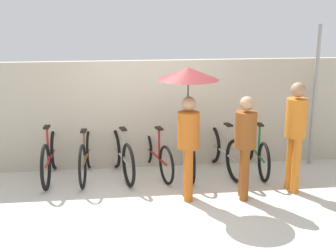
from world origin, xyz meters
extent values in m
plane|color=beige|center=(0.00, 0.00, 0.00)|extent=(30.00, 30.00, 0.00)
cube|color=#B2A893|center=(0.00, 1.83, 0.96)|extent=(11.83, 0.12, 1.92)
torus|color=black|center=(-1.75, 1.87, 0.37)|extent=(0.08, 0.74, 0.74)
torus|color=black|center=(-1.79, 0.89, 0.37)|extent=(0.08, 0.74, 0.74)
cylinder|color=maroon|center=(-1.77, 1.38, 0.37)|extent=(0.07, 0.98, 0.04)
cylinder|color=maroon|center=(-1.78, 1.21, 0.65)|extent=(0.04, 0.04, 0.56)
cube|color=black|center=(-1.78, 1.21, 0.94)|extent=(0.10, 0.20, 0.03)
cylinder|color=maroon|center=(-1.75, 1.87, 0.70)|extent=(0.04, 0.04, 0.66)
cylinder|color=maroon|center=(-1.75, 1.87, 1.03)|extent=(0.44, 0.04, 0.03)
torus|color=black|center=(-1.14, 1.86, 0.36)|extent=(0.10, 0.72, 0.72)
torus|color=black|center=(-1.22, 0.89, 0.36)|extent=(0.10, 0.72, 0.72)
cylinder|color=brown|center=(-1.18, 1.37, 0.36)|extent=(0.11, 0.98, 0.04)
cylinder|color=brown|center=(-1.19, 1.20, 0.60)|extent=(0.04, 0.04, 0.49)
cube|color=black|center=(-1.19, 1.20, 0.86)|extent=(0.10, 0.21, 0.03)
cylinder|color=brown|center=(-1.14, 1.86, 0.70)|extent=(0.04, 0.04, 0.67)
cylinder|color=brown|center=(-1.14, 1.86, 1.03)|extent=(0.44, 0.06, 0.03)
torus|color=black|center=(-0.69, 1.83, 0.36)|extent=(0.20, 0.71, 0.71)
torus|color=black|center=(-0.49, 0.88, 0.36)|extent=(0.20, 0.71, 0.71)
cylinder|color=#A59E93|center=(-0.59, 1.35, 0.36)|extent=(0.24, 0.96, 0.04)
cylinder|color=#A59E93|center=(-0.55, 1.19, 0.61)|extent=(0.04, 0.04, 0.51)
cube|color=black|center=(-0.55, 1.19, 0.88)|extent=(0.13, 0.21, 0.03)
cylinder|color=#A59E93|center=(-0.69, 1.83, 0.70)|extent=(0.04, 0.04, 0.69)
cylinder|color=#A59E93|center=(-0.69, 1.83, 1.05)|extent=(0.44, 0.12, 0.03)
torus|color=black|center=(-0.13, 1.95, 0.32)|extent=(0.20, 0.64, 0.65)
torus|color=black|center=(0.13, 0.89, 0.32)|extent=(0.20, 0.64, 0.65)
cylinder|color=maroon|center=(0.00, 1.42, 0.32)|extent=(0.29, 1.07, 0.04)
cylinder|color=maroon|center=(0.04, 1.24, 0.58)|extent=(0.04, 0.04, 0.52)
cube|color=black|center=(0.04, 1.24, 0.85)|extent=(0.13, 0.22, 0.03)
cylinder|color=maroon|center=(-0.13, 1.95, 0.64)|extent=(0.04, 0.04, 0.64)
cylinder|color=maroon|center=(-0.13, 1.95, 0.97)|extent=(0.43, 0.13, 0.03)
torus|color=black|center=(0.63, 1.92, 0.35)|extent=(0.11, 0.71, 0.71)
torus|color=black|center=(0.55, 0.88, 0.35)|extent=(0.11, 0.71, 0.71)
cylinder|color=#19478C|center=(0.59, 1.40, 0.35)|extent=(0.12, 1.05, 0.04)
cylinder|color=#19478C|center=(0.58, 1.22, 0.63)|extent=(0.04, 0.04, 0.56)
cube|color=black|center=(0.58, 1.22, 0.93)|extent=(0.11, 0.21, 0.03)
cylinder|color=#19478C|center=(0.63, 1.92, 0.72)|extent=(0.04, 0.04, 0.73)
cylinder|color=#19478C|center=(0.63, 1.92, 1.08)|extent=(0.44, 0.06, 0.03)
torus|color=black|center=(1.09, 1.87, 0.36)|extent=(0.19, 0.72, 0.72)
torus|color=black|center=(1.27, 0.86, 0.36)|extent=(0.19, 0.72, 0.72)
cylinder|color=#A59E93|center=(1.18, 1.37, 0.36)|extent=(0.22, 1.01, 0.04)
cylinder|color=#A59E93|center=(1.21, 1.19, 0.62)|extent=(0.04, 0.04, 0.52)
cube|color=black|center=(1.21, 1.19, 0.89)|extent=(0.12, 0.21, 0.03)
cylinder|color=#A59E93|center=(1.09, 1.87, 0.68)|extent=(0.04, 0.04, 0.65)
cylinder|color=#A59E93|center=(1.09, 1.87, 1.01)|extent=(0.44, 0.11, 0.03)
torus|color=black|center=(1.80, 1.92, 0.33)|extent=(0.09, 0.67, 0.67)
torus|color=black|center=(1.74, 0.82, 0.33)|extent=(0.09, 0.67, 0.67)
cylinder|color=#19662D|center=(1.77, 1.37, 0.33)|extent=(0.10, 1.10, 0.04)
cylinder|color=#19662D|center=(1.76, 1.18, 0.60)|extent=(0.04, 0.04, 0.53)
cube|color=black|center=(1.76, 1.18, 0.88)|extent=(0.10, 0.20, 0.03)
cylinder|color=#19662D|center=(1.80, 1.92, 0.69)|extent=(0.04, 0.04, 0.72)
cylinder|color=#19662D|center=(1.80, 1.92, 1.05)|extent=(0.44, 0.05, 0.03)
cylinder|color=#B25619|center=(0.37, 0.17, 0.40)|extent=(0.13, 0.13, 0.80)
cylinder|color=#B25619|center=(0.38, 0.35, 0.40)|extent=(0.13, 0.13, 0.80)
cylinder|color=#B25619|center=(0.38, 0.26, 1.08)|extent=(0.32, 0.32, 0.55)
sphere|color=tan|center=(0.38, 0.26, 1.47)|extent=(0.21, 0.21, 0.21)
cylinder|color=#332D28|center=(0.39, 0.40, 1.45)|extent=(0.02, 0.02, 0.69)
cone|color=#591919|center=(0.39, 0.40, 1.89)|extent=(0.90, 0.90, 0.18)
cylinder|color=brown|center=(1.20, 0.10, 0.40)|extent=(0.13, 0.13, 0.80)
cylinder|color=brown|center=(1.23, 0.28, 0.40)|extent=(0.13, 0.13, 0.80)
cylinder|color=brown|center=(1.22, 0.19, 1.07)|extent=(0.32, 0.32, 0.54)
sphere|color=tan|center=(1.22, 0.19, 1.47)|extent=(0.21, 0.21, 0.21)
cylinder|color=#C66B1E|center=(2.07, 0.29, 0.44)|extent=(0.13, 0.13, 0.88)
cylinder|color=#C66B1E|center=(2.05, 0.47, 0.44)|extent=(0.13, 0.13, 0.88)
cylinder|color=#C66B1E|center=(2.06, 0.38, 1.18)|extent=(0.32, 0.32, 0.60)
sphere|color=#997051|center=(2.06, 0.38, 1.61)|extent=(0.23, 0.23, 0.23)
cylinder|color=gray|center=(2.86, 1.55, 1.27)|extent=(0.07, 0.07, 2.54)
camera|label=1|loc=(-0.72, -6.24, 2.87)|focal=50.00mm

